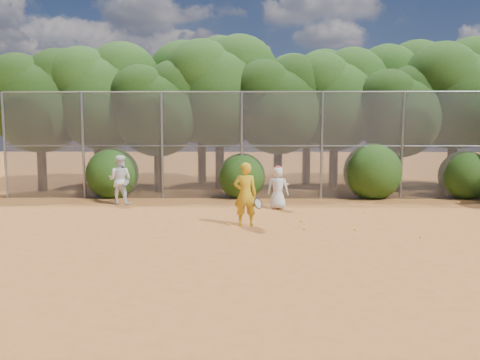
{
  "coord_description": "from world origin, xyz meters",
  "views": [
    {
      "loc": [
        -0.75,
        -11.58,
        2.69
      ],
      "look_at": [
        -1.0,
        2.5,
        1.1
      ],
      "focal_mm": 35.0,
      "sensor_mm": 36.0,
      "label": 1
    }
  ],
  "objects": [
    {
      "name": "tree_6",
      "position": [
        5.55,
        8.03,
        3.47
      ],
      "size": [
        3.86,
        3.36,
        5.29
      ],
      "color": "black",
      "rests_on": "ground"
    },
    {
      "name": "fence_back",
      "position": [
        -0.12,
        6.0,
        2.05
      ],
      "size": [
        20.05,
        0.09,
        4.03
      ],
      "color": "gray",
      "rests_on": "ground"
    },
    {
      "name": "player_yellow",
      "position": [
        -0.83,
        1.05,
        0.87
      ],
      "size": [
        0.83,
        0.58,
        1.75
      ],
      "rotation": [
        0.0,
        0.0,
        3.18
      ],
      "color": "gold",
      "rests_on": "ground"
    },
    {
      "name": "tree_10",
      "position": [
        -2.93,
        11.05,
        4.63
      ],
      "size": [
        5.15,
        4.48,
        7.06
      ],
      "color": "black",
      "rests_on": "ground"
    },
    {
      "name": "bush_0",
      "position": [
        -6.0,
        6.3,
        1.0
      ],
      "size": [
        2.0,
        2.0,
        2.0
      ],
      "primitive_type": "sphere",
      "color": "#1D3E0F",
      "rests_on": "ground"
    },
    {
      "name": "tree_2",
      "position": [
        -4.45,
        7.83,
        3.58
      ],
      "size": [
        3.99,
        3.47,
        5.47
      ],
      "color": "black",
      "rests_on": "ground"
    },
    {
      "name": "tree_0",
      "position": [
        -9.44,
        8.04,
        3.93
      ],
      "size": [
        4.38,
        3.81,
        6.0
      ],
      "color": "black",
      "rests_on": "ground"
    },
    {
      "name": "ball_6",
      "position": [
        0.77,
        1.61,
        0.03
      ],
      "size": [
        0.07,
        0.07,
        0.07
      ],
      "primitive_type": "sphere",
      "color": "yellow",
      "rests_on": "ground"
    },
    {
      "name": "tree_3",
      "position": [
        -1.94,
        8.84,
        4.4
      ],
      "size": [
        4.89,
        4.26,
        6.7
      ],
      "color": "black",
      "rests_on": "ground"
    },
    {
      "name": "ball_1",
      "position": [
        2.93,
        3.03,
        0.03
      ],
      "size": [
        0.07,
        0.07,
        0.07
      ],
      "primitive_type": "sphere",
      "color": "yellow",
      "rests_on": "ground"
    },
    {
      "name": "player_teen",
      "position": [
        0.23,
        3.74,
        0.72
      ],
      "size": [
        0.76,
        0.57,
        1.44
      ],
      "rotation": [
        0.0,
        0.0,
        2.96
      ],
      "color": "white",
      "rests_on": "ground"
    },
    {
      "name": "player_white",
      "position": [
        -5.25,
        4.61,
        0.86
      ],
      "size": [
        0.95,
        0.85,
        1.73
      ],
      "rotation": [
        0.0,
        0.0,
        2.97
      ],
      "color": "white",
      "rests_on": "ground"
    },
    {
      "name": "ball_3",
      "position": [
        3.45,
        -0.35,
        0.03
      ],
      "size": [
        0.07,
        0.07,
        0.07
      ],
      "primitive_type": "sphere",
      "color": "yellow",
      "rests_on": "ground"
    },
    {
      "name": "bush_3",
      "position": [
        7.5,
        6.3,
        0.95
      ],
      "size": [
        1.9,
        1.9,
        1.9
      ],
      "primitive_type": "sphere",
      "color": "#1D3E0F",
      "rests_on": "ground"
    },
    {
      "name": "tree_12",
      "position": [
        6.56,
        11.24,
        4.51
      ],
      "size": [
        5.02,
        4.37,
        6.88
      ],
      "color": "black",
      "rests_on": "ground"
    },
    {
      "name": "bush_2",
      "position": [
        4.0,
        6.3,
        1.1
      ],
      "size": [
        2.2,
        2.2,
        2.2
      ],
      "primitive_type": "sphere",
      "color": "#1D3E0F",
      "rests_on": "ground"
    },
    {
      "name": "tree_9",
      "position": [
        -7.94,
        10.84,
        4.34
      ],
      "size": [
        4.83,
        4.2,
        6.62
      ],
      "color": "black",
      "rests_on": "ground"
    },
    {
      "name": "tree_11",
      "position": [
        2.06,
        10.64,
        4.16
      ],
      "size": [
        4.64,
        4.03,
        6.35
      ],
      "color": "black",
      "rests_on": "ground"
    },
    {
      "name": "ball_0",
      "position": [
        2.05,
        0.48,
        0.03
      ],
      "size": [
        0.07,
        0.07,
        0.07
      ],
      "primitive_type": "sphere",
      "color": "yellow",
      "rests_on": "ground"
    },
    {
      "name": "tree_5",
      "position": [
        3.06,
        9.04,
        4.05
      ],
      "size": [
        4.51,
        3.92,
        6.17
      ],
      "color": "black",
      "rests_on": "ground"
    },
    {
      "name": "ground",
      "position": [
        0.0,
        0.0,
        0.0
      ],
      "size": [
        80.0,
        80.0,
        0.0
      ],
      "primitive_type": "plane",
      "color": "#A65C25",
      "rests_on": "ground"
    },
    {
      "name": "tree_1",
      "position": [
        -6.94,
        8.54,
        4.16
      ],
      "size": [
        4.64,
        4.03,
        6.35
      ],
      "color": "black",
      "rests_on": "ground"
    },
    {
      "name": "tree_7",
      "position": [
        8.06,
        8.64,
        4.28
      ],
      "size": [
        4.77,
        4.14,
        6.53
      ],
      "color": "black",
      "rests_on": "ground"
    },
    {
      "name": "ball_2",
      "position": [
        0.72,
        0.55,
        0.03
      ],
      "size": [
        0.07,
        0.07,
        0.07
      ],
      "primitive_type": "sphere",
      "color": "yellow",
      "rests_on": "ground"
    },
    {
      "name": "tree_4",
      "position": [
        0.55,
        8.24,
        3.76
      ],
      "size": [
        4.19,
        3.64,
        5.73
      ],
      "color": "black",
      "rests_on": "ground"
    },
    {
      "name": "ball_4",
      "position": [
        -1.3,
        1.1,
        0.03
      ],
      "size": [
        0.07,
        0.07,
        0.07
      ],
      "primitive_type": "sphere",
      "color": "yellow",
      "rests_on": "ground"
    },
    {
      "name": "bush_1",
      "position": [
        -1.0,
        6.3,
        0.9
      ],
      "size": [
        1.8,
        1.8,
        1.8
      ],
      "primitive_type": "sphere",
      "color": "#1D3E0F",
      "rests_on": "ground"
    },
    {
      "name": "ball_5",
      "position": [
        3.66,
        4.86,
        0.03
      ],
      "size": [
        0.07,
        0.07,
        0.07
      ],
      "primitive_type": "sphere",
      "color": "yellow",
      "rests_on": "ground"
    }
  ]
}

